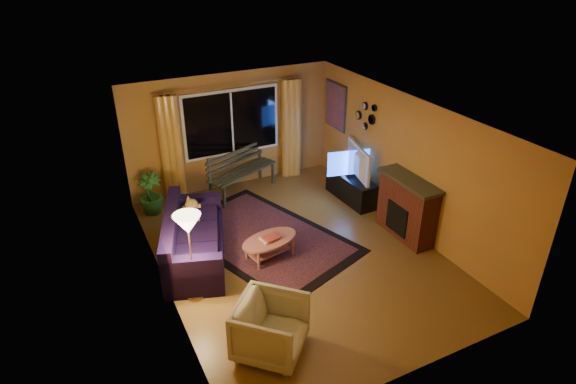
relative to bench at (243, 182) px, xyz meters
name	(u,v)px	position (x,y,z in m)	size (l,w,h in m)	color
floor	(296,252)	(-0.02, -2.51, -0.26)	(4.50, 6.00, 0.02)	brown
ceiling	(297,115)	(-0.02, -2.51, 2.26)	(4.50, 6.00, 0.02)	white
wall_back	(231,131)	(-0.02, 0.50, 1.00)	(4.50, 0.02, 2.50)	#BD8235
wall_left	(158,221)	(-2.28, -2.51, 1.00)	(0.02, 6.00, 2.50)	#BD8235
wall_right	(406,163)	(2.24, -2.51, 1.00)	(0.02, 6.00, 2.50)	#BD8235
window	(232,123)	(-0.02, 0.43, 1.20)	(2.00, 0.02, 1.30)	black
curtain_rod	(231,86)	(-0.02, 0.39, 2.00)	(0.03, 0.03, 3.20)	#BF8C3F
curtain_left	(171,149)	(-1.37, 0.37, 0.87)	(0.36, 0.36, 2.24)	gold
curtain_right	(291,129)	(1.33, 0.37, 0.87)	(0.36, 0.36, 2.24)	gold
bench	(243,182)	(0.00, 0.00, 0.00)	(1.66, 0.49, 0.50)	#2F3223
potted_plant	(150,194)	(-1.95, 0.00, 0.17)	(0.47, 0.47, 0.84)	#235B1E
sofa	(195,237)	(-1.63, -1.91, 0.19)	(0.93, 2.16, 0.87)	black
dog	(188,210)	(-1.58, -1.43, 0.45)	(0.35, 0.49, 0.53)	olive
armchair	(271,326)	(-1.36, -4.39, 0.19)	(0.84, 0.79, 0.87)	#BFBD96
floor_lamp	(191,258)	(-1.94, -2.90, 0.48)	(0.24, 0.24, 1.46)	#BF8C3F
rug	(263,238)	(-0.36, -1.84, -0.24)	(2.12, 3.34, 0.02)	maroon
coffee_table	(270,248)	(-0.49, -2.45, -0.06)	(1.04, 1.04, 0.38)	#B9675D
tv_console	(351,188)	(1.91, -1.31, 0.02)	(0.43, 1.29, 0.54)	black
television	(353,162)	(1.91, -1.31, 0.62)	(1.14, 0.15, 0.66)	black
fireplace	(407,209)	(2.03, -2.91, 0.30)	(0.40, 1.20, 1.10)	maroon
mirror_cluster	(365,114)	(2.19, -1.21, 1.55)	(0.06, 0.60, 0.56)	black
painting	(335,106)	(2.20, -0.06, 1.40)	(0.04, 0.76, 0.96)	#C44510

